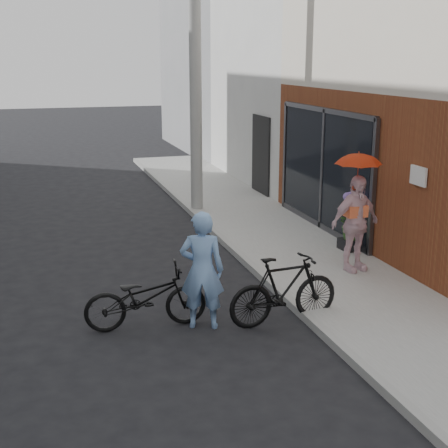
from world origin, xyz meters
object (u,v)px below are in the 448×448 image
bike_left (146,298)px  kimono_woman (355,223)px  officer (202,270)px  planter (351,244)px  bike_right (284,290)px  utility_pole (195,62)px

bike_left → kimono_woman: bearing=-72.2°
officer → planter: officer is taller
bike_left → kimono_woman: kimono_woman is taller
bike_left → bike_right: size_ratio=1.02×
bike_right → utility_pole: bearing=-9.2°
planter → bike_right: bearing=-134.0°
bike_right → kimono_woman: 2.39m
bike_left → bike_right: (1.87, -0.43, 0.06)m
utility_pole → planter: (1.90, -4.09, -3.28)m
bike_left → planter: 4.74m
bike_right → planter: (2.40, 2.48, -0.28)m
bike_left → bike_right: bearing=-100.1°
officer → bike_left: officer is taller
officer → bike_left: size_ratio=0.99×
utility_pole → planter: 5.58m
utility_pole → officer: bearing=-104.3°
officer → bike_right: (1.12, -0.22, -0.33)m
officer → planter: size_ratio=4.34×
officer → kimono_woman: size_ratio=1.01×
officer → kimono_woman: bearing=-138.2°
officer → utility_pole: bearing=-84.6°
bike_left → kimono_woman: (3.73, 1.00, 0.50)m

